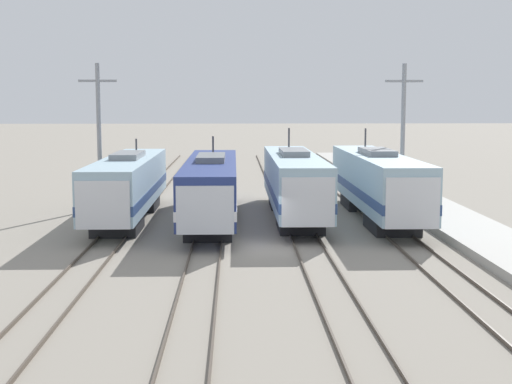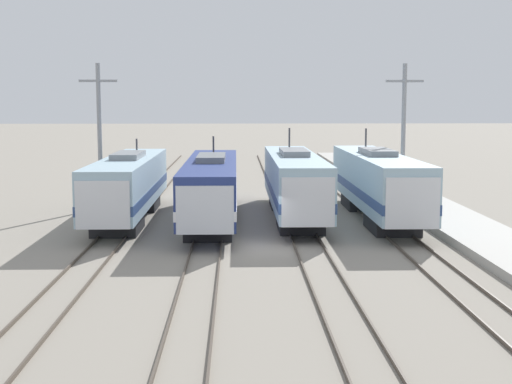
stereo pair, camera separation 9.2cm
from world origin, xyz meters
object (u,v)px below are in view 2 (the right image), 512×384
Objects in this scene: catenary_tower_right at (403,132)px; locomotive_center_left at (211,188)px; catenary_tower_left at (100,133)px; locomotive_far_left at (128,186)px; locomotive_far_right at (378,184)px; locomotive_center_right at (295,183)px.

locomotive_center_left is at bearing -155.08° from catenary_tower_right.
catenary_tower_right reaches higher than locomotive_center_left.
locomotive_center_left is 10.18m from catenary_tower_left.
locomotive_far_left is at bearing -164.07° from catenary_tower_right.
catenary_tower_left is at bearing 164.09° from locomotive_far_right.
locomotive_center_right is 0.99× the size of locomotive_far_right.
catenary_tower_right is at bearing 24.92° from locomotive_center_left.
locomotive_far_right is at bearing 0.13° from locomotive_far_left.
locomotive_far_left is 10.19m from locomotive_center_right.
locomotive_center_right is at bearing 2.92° from locomotive_far_left.
locomotive_center_right reaches higher than locomotive_far_right.
locomotive_far_right reaches higher than locomotive_center_left.
locomotive_center_right is at bearing -149.35° from catenary_tower_right.
catenary_tower_left is (-7.66, 5.97, 3.05)m from locomotive_center_left.
catenary_tower_left and catenary_tower_right have the same top height.
catenary_tower_left is at bearing 142.09° from locomotive_center_left.
locomotive_center_left is at bearing -175.03° from locomotive_far_right.
catenary_tower_left is at bearing 160.16° from locomotive_center_right.
catenary_tower_right is (12.85, 5.97, 3.05)m from locomotive_center_left.
catenary_tower_right is at bearing 30.65° from locomotive_center_right.
locomotive_center_left is at bearing -164.94° from locomotive_center_right.
locomotive_far_left is 15.26m from locomotive_far_right.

